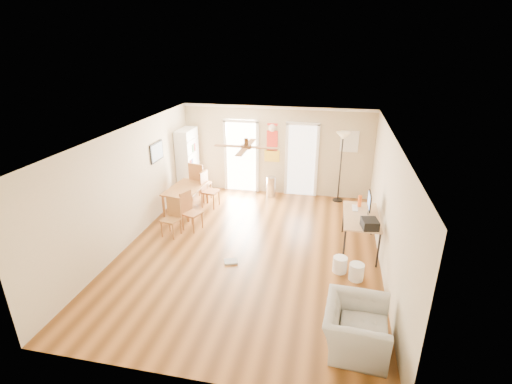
% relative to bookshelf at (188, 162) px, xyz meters
% --- Properties ---
extents(floor, '(7.00, 7.00, 0.00)m').
position_rel_bookshelf_xyz_m(floor, '(2.53, -2.90, -0.98)').
color(floor, brown).
rests_on(floor, ground).
extents(ceiling, '(5.50, 7.00, 0.00)m').
position_rel_bookshelf_xyz_m(ceiling, '(2.53, -2.90, 1.62)').
color(ceiling, silver).
rests_on(ceiling, floor).
extents(wall_back, '(5.50, 0.04, 2.60)m').
position_rel_bookshelf_xyz_m(wall_back, '(2.53, 0.60, 0.32)').
color(wall_back, beige).
rests_on(wall_back, floor).
extents(wall_front, '(5.50, 0.04, 2.60)m').
position_rel_bookshelf_xyz_m(wall_front, '(2.53, -6.40, 0.32)').
color(wall_front, beige).
rests_on(wall_front, floor).
extents(wall_left, '(0.04, 7.00, 2.60)m').
position_rel_bookshelf_xyz_m(wall_left, '(-0.22, -2.90, 0.32)').
color(wall_left, beige).
rests_on(wall_left, floor).
extents(wall_right, '(0.04, 7.00, 2.60)m').
position_rel_bookshelf_xyz_m(wall_right, '(5.28, -2.90, 0.32)').
color(wall_right, beige).
rests_on(wall_right, floor).
extents(crown_molding, '(5.50, 7.00, 0.08)m').
position_rel_bookshelf_xyz_m(crown_molding, '(2.53, -2.90, 1.58)').
color(crown_molding, white).
rests_on(crown_molding, wall_back).
extents(kitchen_doorway, '(0.90, 0.10, 2.10)m').
position_rel_bookshelf_xyz_m(kitchen_doorway, '(1.48, 0.58, 0.07)').
color(kitchen_doorway, white).
rests_on(kitchen_doorway, wall_back).
extents(bathroom_doorway, '(0.80, 0.10, 2.10)m').
position_rel_bookshelf_xyz_m(bathroom_doorway, '(3.28, 0.58, 0.07)').
color(bathroom_doorway, white).
rests_on(bathroom_doorway, wall_back).
extents(wall_decal, '(0.46, 0.03, 1.10)m').
position_rel_bookshelf_xyz_m(wall_decal, '(2.41, 0.58, 0.57)').
color(wall_decal, red).
rests_on(wall_decal, wall_back).
extents(ac_grille, '(0.50, 0.04, 0.60)m').
position_rel_bookshelf_xyz_m(ac_grille, '(4.58, 0.57, 0.72)').
color(ac_grille, white).
rests_on(ac_grille, wall_back).
extents(framed_poster, '(0.04, 0.66, 0.48)m').
position_rel_bookshelf_xyz_m(framed_poster, '(-0.19, -1.50, 0.72)').
color(framed_poster, black).
rests_on(framed_poster, wall_left).
extents(ceiling_fan, '(1.24, 1.24, 0.20)m').
position_rel_bookshelf_xyz_m(ceiling_fan, '(2.53, -3.20, 1.45)').
color(ceiling_fan, '#593819').
rests_on(ceiling_fan, ceiling).
extents(bookshelf, '(0.52, 0.93, 1.96)m').
position_rel_bookshelf_xyz_m(bookshelf, '(0.00, 0.00, 0.00)').
color(bookshelf, white).
rests_on(bookshelf, floor).
extents(dining_table, '(0.91, 1.40, 0.67)m').
position_rel_bookshelf_xyz_m(dining_table, '(0.38, -1.20, -0.65)').
color(dining_table, '#945F2F').
rests_on(dining_table, floor).
extents(dining_chair_right_a, '(0.46, 0.46, 0.99)m').
position_rel_bookshelf_xyz_m(dining_chair_right_a, '(0.93, -0.80, -0.48)').
color(dining_chair_right_a, '#A65E35').
rests_on(dining_chair_right_a, floor).
extents(dining_chair_right_b, '(0.50, 0.50, 0.95)m').
position_rel_bookshelf_xyz_m(dining_chair_right_b, '(0.93, -2.21, -0.51)').
color(dining_chair_right_b, '#A06A33').
rests_on(dining_chair_right_b, floor).
extents(dining_chair_near, '(0.44, 0.44, 0.92)m').
position_rel_bookshelf_xyz_m(dining_chair_near, '(0.55, -2.61, -0.52)').
color(dining_chair_near, '#A36C34').
rests_on(dining_chair_near, floor).
extents(dining_chair_far, '(0.56, 0.56, 1.13)m').
position_rel_bookshelf_xyz_m(dining_chair_far, '(0.52, -0.40, -0.41)').
color(dining_chair_far, '#A06633').
rests_on(dining_chair_far, floor).
extents(trash_can, '(0.29, 0.29, 0.61)m').
position_rel_bookshelf_xyz_m(trash_can, '(2.45, 0.25, -0.68)').
color(trash_can, silver).
rests_on(trash_can, floor).
extents(torchiere_lamp, '(0.40, 0.40, 2.00)m').
position_rel_bookshelf_xyz_m(torchiere_lamp, '(4.40, 0.32, 0.02)').
color(torchiere_lamp, black).
rests_on(torchiere_lamp, floor).
extents(computer_desk, '(0.75, 1.50, 0.80)m').
position_rel_bookshelf_xyz_m(computer_desk, '(4.86, -2.32, -0.58)').
color(computer_desk, tan).
rests_on(computer_desk, floor).
extents(imac, '(0.10, 0.52, 0.48)m').
position_rel_bookshelf_xyz_m(imac, '(5.00, -2.20, 0.06)').
color(imac, black).
rests_on(imac, computer_desk).
extents(keyboard, '(0.12, 0.36, 0.01)m').
position_rel_bookshelf_xyz_m(keyboard, '(4.73, -1.96, -0.17)').
color(keyboard, silver).
rests_on(keyboard, computer_desk).
extents(printer, '(0.37, 0.41, 0.18)m').
position_rel_bookshelf_xyz_m(printer, '(4.98, -2.89, -0.08)').
color(printer, black).
rests_on(printer, computer_desk).
extents(orange_bottle, '(0.09, 0.09, 0.26)m').
position_rel_bookshelf_xyz_m(orange_bottle, '(4.83, -1.83, -0.05)').
color(orange_bottle, '#FD6016').
rests_on(orange_bottle, computer_desk).
extents(wastebasket_a, '(0.30, 0.30, 0.32)m').
position_rel_bookshelf_xyz_m(wastebasket_a, '(4.46, -3.34, -0.82)').
color(wastebasket_a, white).
rests_on(wastebasket_a, floor).
extents(wastebasket_b, '(0.36, 0.36, 0.33)m').
position_rel_bookshelf_xyz_m(wastebasket_b, '(4.77, -3.54, -0.81)').
color(wastebasket_b, white).
rests_on(wastebasket_b, floor).
extents(floor_cloth, '(0.33, 0.30, 0.04)m').
position_rel_bookshelf_xyz_m(floor_cloth, '(2.24, -3.47, -0.96)').
color(floor_cloth, '#A1A09B').
rests_on(floor_cloth, floor).
extents(armchair, '(1.01, 1.13, 0.69)m').
position_rel_bookshelf_xyz_m(armchair, '(4.68, -5.32, -0.63)').
color(armchair, '#A7A8A3').
rests_on(armchair, floor).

